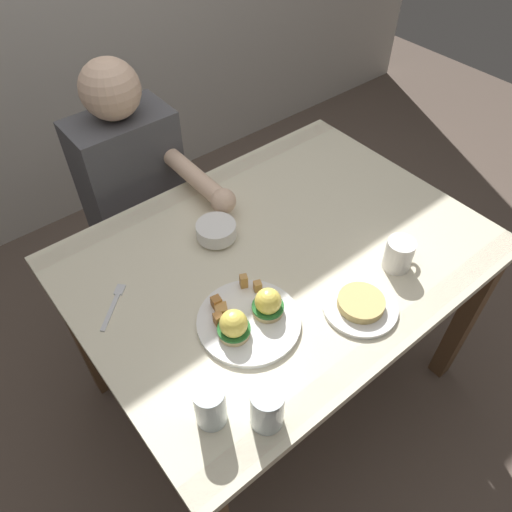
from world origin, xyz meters
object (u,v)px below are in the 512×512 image
(fork, at_px, (114,304))
(side_plate, at_px, (360,305))
(coffee_mug, at_px, (399,253))
(diner_person, at_px, (139,194))
(dining_table, at_px, (279,274))
(fruit_bowl, at_px, (216,231))
(eggs_benedict_plate, at_px, (249,317))
(water_glass_near, at_px, (267,409))
(water_glass_far, at_px, (210,407))

(fork, height_order, side_plate, side_plate)
(coffee_mug, relative_size, diner_person, 0.10)
(dining_table, xyz_separation_m, fruit_bowl, (-0.11, 0.16, 0.14))
(side_plate, bearing_deg, fork, 139.90)
(dining_table, xyz_separation_m, coffee_mug, (0.22, -0.25, 0.16))
(dining_table, distance_m, diner_person, 0.62)
(dining_table, bearing_deg, coffee_mug, -48.96)
(eggs_benedict_plate, bearing_deg, fork, 131.22)
(dining_table, xyz_separation_m, side_plate, (0.02, -0.29, 0.12))
(eggs_benedict_plate, distance_m, coffee_mug, 0.47)
(coffee_mug, xyz_separation_m, fork, (-0.70, 0.38, -0.05))
(fork, bearing_deg, eggs_benedict_plate, -48.78)
(water_glass_near, bearing_deg, fruit_bowl, 64.90)
(water_glass_near, relative_size, water_glass_far, 1.00)
(fruit_bowl, height_order, water_glass_near, water_glass_near)
(fruit_bowl, relative_size, side_plate, 0.60)
(side_plate, distance_m, diner_person, 0.92)
(coffee_mug, distance_m, side_plate, 0.20)
(fork, xyz_separation_m, water_glass_far, (0.02, -0.42, 0.05))
(dining_table, relative_size, eggs_benedict_plate, 4.44)
(eggs_benedict_plate, relative_size, fork, 2.16)
(eggs_benedict_plate, distance_m, water_glass_near, 0.26)
(coffee_mug, relative_size, water_glass_near, 0.95)
(dining_table, bearing_deg, fruit_bowl, 125.34)
(fruit_bowl, xyz_separation_m, coffee_mug, (0.33, -0.41, 0.02))
(fork, relative_size, water_glass_far, 1.06)
(eggs_benedict_plate, distance_m, water_glass_far, 0.27)
(eggs_benedict_plate, bearing_deg, side_plate, -29.36)
(dining_table, distance_m, fruit_bowl, 0.24)
(eggs_benedict_plate, xyz_separation_m, fruit_bowl, (0.12, 0.31, 0.00))
(fork, relative_size, diner_person, 0.11)
(fruit_bowl, height_order, diner_person, diner_person)
(fork, relative_size, water_glass_near, 1.06)
(eggs_benedict_plate, bearing_deg, water_glass_far, -146.49)
(fruit_bowl, bearing_deg, water_glass_far, -126.95)
(fruit_bowl, relative_size, coffee_mug, 1.08)
(diner_person, bearing_deg, dining_table, -75.68)
(dining_table, height_order, eggs_benedict_plate, eggs_benedict_plate)
(eggs_benedict_plate, height_order, diner_person, diner_person)
(coffee_mug, bearing_deg, diner_person, 113.61)
(fruit_bowl, bearing_deg, fork, -175.05)
(diner_person, bearing_deg, fork, -124.52)
(fruit_bowl, bearing_deg, diner_person, 95.04)
(water_glass_near, distance_m, side_plate, 0.40)
(water_glass_near, xyz_separation_m, diner_person, (0.21, 0.97, -0.14))
(eggs_benedict_plate, relative_size, fruit_bowl, 2.25)
(dining_table, distance_m, water_glass_far, 0.56)
(eggs_benedict_plate, bearing_deg, water_glass_near, -119.85)
(dining_table, distance_m, side_plate, 0.32)
(fruit_bowl, height_order, side_plate, fruit_bowl)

